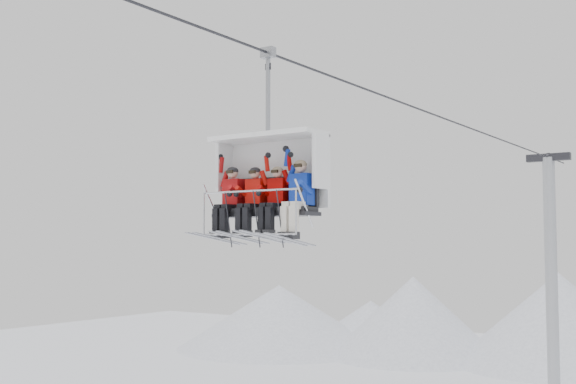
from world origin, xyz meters
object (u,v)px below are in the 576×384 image
Objects in this scene: chairlift_carrier at (271,175)px; skier_center_right at (275,198)px; skier_far_right at (299,195)px; skier_far_left at (230,199)px; lift_tower_right at (552,318)px; skier_center_left at (253,199)px.

chairlift_carrier reaches higher than skier_center_right.
skier_far_left is at bearing -179.85° from skier_far_right.
chairlift_carrier is (0.00, -22.62, 4.93)m from lift_tower_right.
lift_tower_right is at bearing 87.86° from skier_far_left.
skier_far_right is at bearing -18.95° from chairlift_carrier.
skier_far_left is 1.00× the size of skier_center_right.
skier_center_left is (0.60, -0.01, -0.02)m from skier_far_left.
chairlift_carrier is at bearing 135.10° from skier_center_right.
lift_tower_right reaches higher than skier_center_right.
lift_tower_right is 7.99× the size of skier_center_left.
skier_center_left is at bearing -129.35° from chairlift_carrier.
skier_far_right is at bearing -87.79° from lift_tower_right.
lift_tower_right is 7.99× the size of skier_center_right.
skier_far_left is 0.99× the size of skier_far_right.
skier_far_left is (-0.86, -0.31, -0.49)m from chairlift_carrier.
lift_tower_right is 23.36m from skier_center_right.
chairlift_carrier reaches higher than skier_far_left.
skier_far_left is 1.74m from skier_far_right.
chairlift_carrier is at bearing 19.73° from skier_far_left.
lift_tower_right is 23.37m from skier_far_left.
lift_tower_right is 3.38× the size of chairlift_carrier.
skier_center_right is (0.32, -0.32, -0.52)m from chairlift_carrier.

